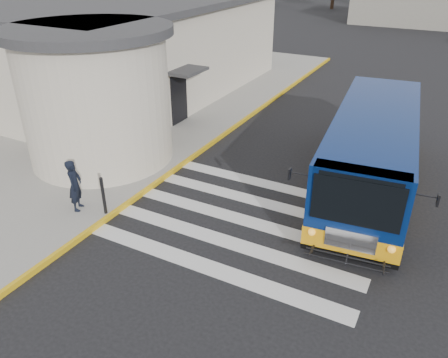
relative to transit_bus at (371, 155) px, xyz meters
The scene contains 9 objects.
ground 3.91m from the transit_bus, 129.97° to the right, with size 140.00×140.00×0.00m, color black.
sidewalk 11.50m from the transit_bus, behind, with size 10.00×34.00×0.15m, color gray.
curb_strip 6.64m from the transit_bus, 169.68° to the left, with size 0.12×34.00×0.16m, color gold.
station_building 13.89m from the transit_bus, 162.86° to the left, with size 12.70×18.70×4.80m.
crosswalk 4.80m from the transit_bus, 128.35° to the right, with size 8.00×5.35×0.01m.
transit_bus is the anchor object (origin of this frame).
pedestrian_a 9.36m from the transit_bus, 143.03° to the right, with size 0.59×0.39×1.63m, color black.
pedestrian_b 10.85m from the transit_bus, 155.86° to the right, with size 0.73×0.57×1.51m, color black.
bollard 8.55m from the transit_bus, 140.40° to the right, with size 0.10×0.10×1.20m, color black.
Camera 1 is at (4.19, -10.79, 7.28)m, focal length 35.00 mm.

